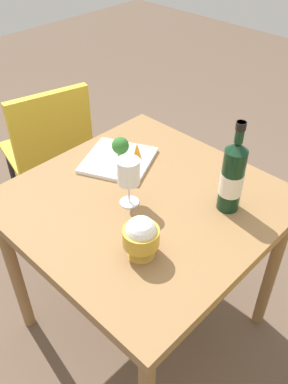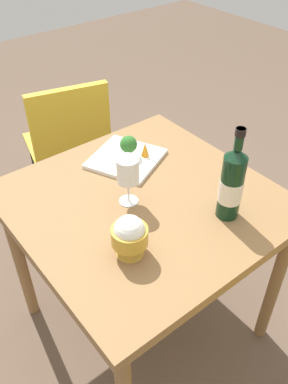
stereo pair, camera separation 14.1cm
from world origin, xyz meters
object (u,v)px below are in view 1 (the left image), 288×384
(wine_bottle, at_px, (232,177))
(rice_bowl, at_px, (141,237))
(wine_glass, at_px, (128,173))
(broccoli_floret, at_px, (120,146))
(serving_plate, at_px, (118,160))
(chair_by_wall, at_px, (50,146))
(carrot_garnish_left, at_px, (137,150))

(wine_bottle, height_order, rice_bowl, wine_bottle)
(rice_bowl, bearing_deg, wine_glass, -125.81)
(rice_bowl, xyz_separation_m, broccoli_floret, (-0.30, -0.40, -0.01))
(serving_plate, height_order, broccoli_floret, broccoli_floret)
(chair_by_wall, distance_m, broccoli_floret, 0.66)
(chair_by_wall, relative_size, carrot_garnish_left, 14.30)
(wine_glass, xyz_separation_m, serving_plate, (-0.14, -0.21, -0.12))
(serving_plate, bearing_deg, chair_by_wall, -95.83)
(chair_by_wall, bearing_deg, broccoli_floret, -80.22)
(wine_glass, relative_size, rice_bowl, 1.26)
(wine_bottle, height_order, wine_glass, wine_bottle)
(wine_glass, height_order, carrot_garnish_left, wine_glass)
(wine_bottle, xyz_separation_m, wine_glass, (0.22, -0.26, -0.00))
(broccoli_floret, bearing_deg, carrot_garnish_left, 139.63)
(rice_bowl, distance_m, carrot_garnish_left, 0.50)
(rice_bowl, relative_size, broccoli_floret, 1.65)
(wine_bottle, bearing_deg, broccoli_floret, -82.62)
(serving_plate, height_order, carrot_garnish_left, carrot_garnish_left)
(rice_bowl, bearing_deg, chair_by_wall, -109.01)
(carrot_garnish_left, bearing_deg, rice_bowl, 46.23)
(broccoli_floret, bearing_deg, wine_bottle, 97.38)
(wine_glass, xyz_separation_m, broccoli_floret, (-0.16, -0.21, -0.06))
(rice_bowl, xyz_separation_m, carrot_garnish_left, (-0.35, -0.36, -0.03))
(serving_plate, xyz_separation_m, broccoli_floret, (-0.02, -0.00, 0.06))
(serving_plate, bearing_deg, wine_glass, 55.68)
(wine_bottle, distance_m, broccoli_floret, 0.48)
(broccoli_floret, height_order, carrot_garnish_left, broccoli_floret)
(broccoli_floret, relative_size, carrot_garnish_left, 1.44)
(rice_bowl, relative_size, serving_plate, 0.43)
(serving_plate, xyz_separation_m, carrot_garnish_left, (-0.07, 0.04, 0.04))
(wine_glass, bearing_deg, carrot_garnish_left, -141.00)
(serving_plate, relative_size, broccoli_floret, 3.87)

